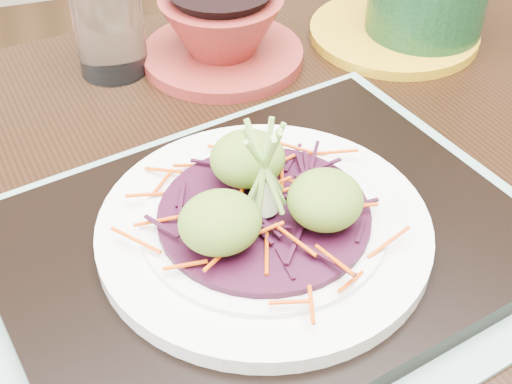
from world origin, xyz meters
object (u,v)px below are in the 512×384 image
object	(u,v)px
dining_table	(243,289)
terracotta_bowl_set	(222,33)
serving_tray	(264,243)
white_plate	(264,227)
water_glass	(109,26)
yellow_plate	(394,33)

from	to	relation	value
dining_table	terracotta_bowl_set	xyz separation A→B (m)	(0.05, 0.25, 0.12)
serving_tray	white_plate	bearing A→B (deg)	166.04
water_glass	serving_tray	bearing A→B (deg)	-77.86
water_glass	yellow_plate	bearing A→B (deg)	-4.52
white_plate	water_glass	world-z (taller)	water_glass
dining_table	water_glass	bearing A→B (deg)	93.83
serving_tray	water_glass	bearing A→B (deg)	88.18
serving_tray	yellow_plate	size ratio (longest dim) A/B	2.02
dining_table	yellow_plate	size ratio (longest dim) A/B	6.35
water_glass	white_plate	bearing A→B (deg)	-77.86
white_plate	water_glass	size ratio (longest dim) A/B	2.46
water_glass	yellow_plate	size ratio (longest dim) A/B	0.53
white_plate	terracotta_bowl_set	bearing A→B (deg)	80.60
white_plate	water_glass	distance (m)	0.32
white_plate	serving_tray	bearing A→B (deg)	0.00
white_plate	terracotta_bowl_set	distance (m)	0.30
white_plate	dining_table	bearing A→B (deg)	94.18
terracotta_bowl_set	yellow_plate	bearing A→B (deg)	-2.66
yellow_plate	terracotta_bowl_set	bearing A→B (deg)	177.34
serving_tray	yellow_plate	bearing A→B (deg)	34.89
dining_table	serving_tray	bearing A→B (deg)	-95.55
dining_table	yellow_plate	distance (m)	0.36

